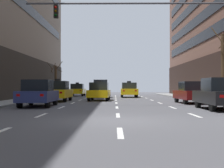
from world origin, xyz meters
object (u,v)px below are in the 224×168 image
Objects in this scene: street_tree_2 at (56,79)px; taxi_driving_3 at (129,90)px; taxi_driving_4 at (58,91)px; car_parked_3 at (191,93)px; taxi_driving_6 at (99,92)px; street_tree_0 at (223,65)px; car_driving_1 at (101,89)px; pedestrian_0 at (219,88)px; car_parked_2 at (220,94)px; car_driving_2 at (38,93)px; taxi_driving_0 at (77,90)px; traffic_signal_0 at (162,26)px.

taxi_driving_3 is at bearing -18.11° from street_tree_2.
taxi_driving_4 reaches higher than car_parked_3.
taxi_driving_6 is 1.00× the size of car_parked_3.
taxi_driving_4 is at bearing 163.45° from street_tree_0.
car_driving_1 is 14.12m from pedestrian_0.
street_tree_2 is at bearing 120.60° from car_parked_2.
car_driving_1 is 20.11m from car_parked_2.
street_tree_0 reaches higher than pedestrian_0.
car_parked_3 is (0.00, 6.16, -0.04)m from car_parked_2.
car_driving_2 is 10.73m from car_parked_2.
taxi_driving_3 is 12.41m from pedestrian_0.
pedestrian_0 reaches higher than car_parked_3.
car_driving_1 is 2.56× the size of pedestrian_0.
taxi_driving_0 is 3.41m from street_tree_2.
car_parked_2 reaches higher than car_parked_3.
street_tree_0 reaches higher than car_parked_2.
taxi_driving_3 is at bearing 106.87° from car_parked_3.
traffic_signal_0 reaches higher than street_tree_0.
pedestrian_0 is (16.22, -13.25, -1.09)m from street_tree_2.
pedestrian_0 is (13.45, 6.61, 0.28)m from car_driving_2.
taxi_driving_6 reaches higher than car_parked_2.
taxi_driving_4 reaches higher than taxi_driving_6.
taxi_driving_0 is 22.83m from traffic_signal_0.
taxi_driving_0 reaches higher than taxi_driving_6.
taxi_driving_0 is 0.81× the size of street_tree_0.
taxi_driving_0 is 0.97× the size of car_driving_2.
taxi_driving_3 reaches higher than taxi_driving_4.
car_driving_2 is at bearing -89.51° from taxi_driving_0.
taxi_driving_4 reaches higher than pedestrian_0.
taxi_driving_4 is 1.00× the size of car_parked_2.
taxi_driving_6 is (-3.08, -8.47, -0.05)m from taxi_driving_3.
car_parked_2 is at bearing -41.08° from taxi_driving_4.
street_tree_0 is (6.09, -13.93, 1.91)m from taxi_driving_3.
car_parked_3 is at bearing 89.98° from car_parked_2.
taxi_driving_4 is at bearing 179.83° from pedestrian_0.
car_parked_3 is at bearing 48.65° from traffic_signal_0.
car_parked_2 is at bearing -49.34° from traffic_signal_0.
taxi_driving_6 is (3.37, 8.38, -0.02)m from car_driving_2.
car_parked_2 is at bearing -59.40° from street_tree_2.
traffic_signal_0 is at bearing -154.52° from street_tree_0.
car_driving_1 reaches higher than car_driving_2.
car_driving_1 is at bearing 106.41° from traffic_signal_0.
street_tree_2 is 2.65× the size of pedestrian_0.
traffic_signal_0 is 22.11m from street_tree_2.
taxi_driving_6 reaches higher than car_driving_2.
taxi_driving_0 is at bearing 122.08° from car_driving_1.
street_tree_0 reaches higher than taxi_driving_4.
car_parked_3 is at bearing -33.60° from taxi_driving_6.
car_driving_2 is at bearing -89.74° from taxi_driving_4.
taxi_driving_3 reaches higher than car_parked_2.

